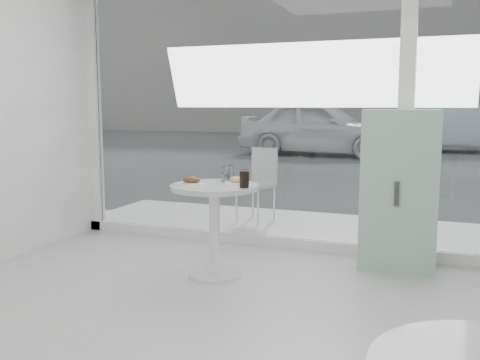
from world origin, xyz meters
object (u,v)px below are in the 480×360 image
at_px(water_tumbler_a, 226,175).
at_px(mint_cabinet, 399,190).
at_px(main_table, 215,211).
at_px(water_tumbler_b, 229,174).
at_px(plate_fritter, 191,181).
at_px(plate_donut, 238,181).
at_px(car_white, 320,128).
at_px(car_silver, 466,128).
at_px(patio_chair, 259,179).
at_px(cola_glass, 244,179).

bearing_deg(water_tumbler_a, mint_cabinet, 23.19).
relative_size(main_table, water_tumbler_b, 5.75).
distance_m(plate_fritter, plate_donut, 0.38).
xyz_separation_m(car_white, car_silver, (3.89, 2.56, -0.03)).
bearing_deg(plate_fritter, water_tumbler_b, 56.26).
bearing_deg(patio_chair, cola_glass, -56.44).
xyz_separation_m(car_silver, water_tumbler_b, (-2.31, -13.32, 0.09)).
bearing_deg(plate_fritter, main_table, 20.54).
height_order(mint_cabinet, plate_fritter, mint_cabinet).
relative_size(mint_cabinet, plate_donut, 5.94).
distance_m(patio_chair, plate_donut, 1.94).
bearing_deg(patio_chair, car_white, 115.81).
bearing_deg(main_table, cola_glass, -12.28).
distance_m(patio_chair, plate_fritter, 2.08).
bearing_deg(cola_glass, mint_cabinet, 37.89).
bearing_deg(water_tumbler_b, plate_donut, -43.56).
xyz_separation_m(plate_donut, water_tumbler_b, (-0.13, 0.12, 0.04)).
distance_m(water_tumbler_b, cola_glass, 0.40).
height_order(car_silver, plate_fritter, car_silver).
distance_m(car_silver, water_tumbler_b, 13.52).
relative_size(main_table, car_silver, 0.17).
bearing_deg(car_white, plate_fritter, -169.67).
distance_m(car_white, plate_donut, 11.01).
bearing_deg(plate_fritter, water_tumbler_a, 55.51).
relative_size(patio_chair, plate_fritter, 3.70).
bearing_deg(car_silver, main_table, 155.93).
xyz_separation_m(mint_cabinet, water_tumbler_b, (-1.36, -0.56, 0.14)).
xyz_separation_m(main_table, plate_fritter, (-0.18, -0.07, 0.25)).
bearing_deg(car_white, main_table, -168.73).
height_order(patio_chair, water_tumbler_a, patio_chair).
relative_size(plate_donut, water_tumbler_b, 1.73).
bearing_deg(mint_cabinet, plate_fritter, -154.58).
bearing_deg(plate_donut, water_tumbler_b, 136.44).
relative_size(car_silver, plate_donut, 19.34).
relative_size(car_silver, cola_glass, 31.13).
relative_size(mint_cabinet, water_tumbler_a, 11.45).
xyz_separation_m(mint_cabinet, water_tumbler_a, (-1.38, -0.59, 0.13)).
xyz_separation_m(plate_fritter, water_tumbler_a, (0.19, 0.27, 0.03)).
distance_m(mint_cabinet, cola_glass, 1.41).
relative_size(mint_cabinet, patio_chair, 1.60).
xyz_separation_m(patio_chair, water_tumbler_b, (0.32, -1.75, 0.29)).
bearing_deg(water_tumbler_a, car_white, 98.22).
bearing_deg(main_table, mint_cabinet, 29.89).
height_order(plate_fritter, plate_donut, plate_fritter).
xyz_separation_m(main_table, car_white, (-1.55, 11.00, 0.22)).
height_order(plate_fritter, cola_glass, cola_glass).
bearing_deg(cola_glass, plate_donut, 124.49).
height_order(mint_cabinet, cola_glass, mint_cabinet).
xyz_separation_m(mint_cabinet, patio_chair, (-1.68, 1.20, -0.15)).
bearing_deg(cola_glass, patio_chair, 105.68).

